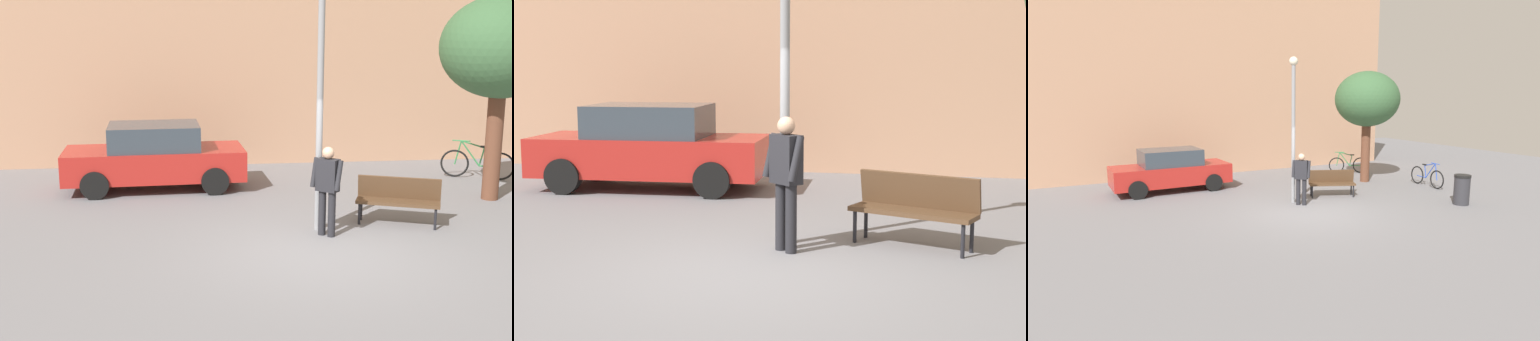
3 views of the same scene
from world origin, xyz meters
The scene contains 5 objects.
ground_plane centered at (0.00, 0.00, 0.00)m, with size 36.00×36.00×0.00m, color slate.
lamppost centered at (0.15, 1.34, 2.78)m, with size 0.28×0.28×4.68m.
person_by_lamppost centered at (0.24, 0.94, 0.97)m, with size 0.60×0.56×1.67m.
park_bench centered at (1.79, 1.54, 0.55)m, with size 1.66×1.04×0.92m.
parked_car_red centered at (-3.04, 4.99, 0.77)m, with size 4.27×1.96×1.55m.
Camera 2 is at (1.88, -7.95, 2.33)m, focal length 52.68 mm.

